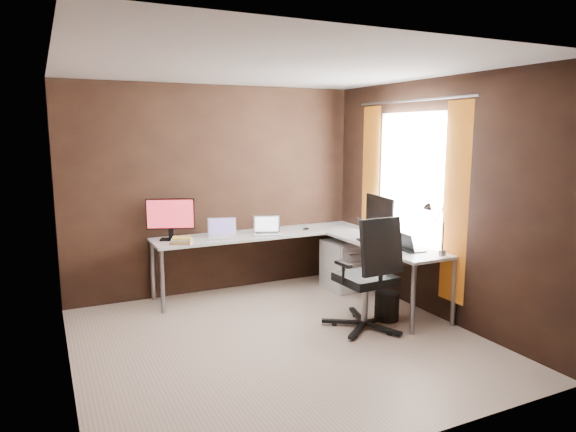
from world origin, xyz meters
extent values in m
cube|color=#BAA390|center=(0.00, 0.00, 0.00)|extent=(3.60, 3.60, 0.00)
cube|color=white|center=(0.00, 0.00, 2.50)|extent=(3.60, 3.60, 0.00)
cube|color=black|center=(0.00, 1.80, 1.25)|extent=(3.60, 0.00, 2.50)
cube|color=black|center=(0.00, -1.80, 1.25)|extent=(3.60, 0.00, 2.50)
cube|color=black|center=(-1.80, 0.00, 1.25)|extent=(0.00, 3.60, 2.50)
cube|color=black|center=(1.80, 0.00, 1.25)|extent=(0.00, 3.60, 2.50)
cube|color=white|center=(1.79, 0.35, 1.45)|extent=(0.00, 1.00, 1.30)
cube|color=orange|center=(1.75, -0.38, 1.25)|extent=(0.01, 0.35, 2.00)
cube|color=orange|center=(1.75, 1.07, 1.25)|extent=(0.01, 0.35, 2.00)
cylinder|color=slate|center=(1.75, 0.35, 2.28)|extent=(0.02, 1.90, 0.02)
cube|color=silver|center=(0.48, 1.50, 0.71)|extent=(2.65, 0.60, 0.03)
cube|color=silver|center=(1.50, 0.38, 0.71)|extent=(0.60, 1.65, 0.03)
cylinder|color=slate|center=(-0.81, 1.24, 0.35)|extent=(0.05, 0.05, 0.70)
cylinder|color=slate|center=(-0.81, 1.76, 0.35)|extent=(0.05, 0.05, 0.70)
cylinder|color=slate|center=(1.24, -0.41, 0.35)|extent=(0.05, 0.05, 0.70)
cylinder|color=slate|center=(1.76, -0.41, 0.35)|extent=(0.05, 0.05, 0.70)
cylinder|color=slate|center=(1.76, 1.76, 0.35)|extent=(0.05, 0.05, 0.70)
cube|color=silver|center=(1.43, 1.15, 0.30)|extent=(0.42, 0.50, 0.60)
cube|color=black|center=(-0.62, 1.58, 0.74)|extent=(0.28, 0.23, 0.01)
cube|color=black|center=(-0.61, 1.59, 0.80)|extent=(0.06, 0.05, 0.11)
cube|color=black|center=(-0.61, 1.59, 1.03)|extent=(0.52, 0.22, 0.35)
cube|color=red|center=(-0.62, 1.58, 1.03)|extent=(0.48, 0.19, 0.32)
cube|color=black|center=(1.57, 0.59, 0.74)|extent=(0.18, 0.25, 0.01)
cube|color=black|center=(1.55, 0.59, 0.80)|extent=(0.04, 0.06, 0.11)
cube|color=black|center=(1.55, 0.59, 1.04)|extent=(0.10, 0.61, 0.38)
cube|color=#16439D|center=(1.56, 0.59, 1.04)|extent=(0.08, 0.58, 0.35)
cube|color=silver|center=(-0.06, 1.43, 0.74)|extent=(0.38, 0.32, 0.02)
cube|color=silver|center=(-0.03, 1.51, 0.85)|extent=(0.33, 0.16, 0.20)
cube|color=#5B4B89|center=(-0.04, 1.51, 0.85)|extent=(0.29, 0.14, 0.17)
cube|color=silver|center=(0.48, 1.37, 0.74)|extent=(0.38, 0.33, 0.02)
cube|color=silver|center=(0.51, 1.45, 0.85)|extent=(0.32, 0.18, 0.20)
cube|color=white|center=(0.51, 1.45, 0.85)|extent=(0.28, 0.16, 0.17)
cube|color=black|center=(1.37, 0.44, 0.74)|extent=(0.38, 0.46, 0.02)
cube|color=black|center=(1.27, 0.47, 0.87)|extent=(0.18, 0.40, 0.25)
cube|color=#192134|center=(1.28, 0.47, 0.87)|extent=(0.16, 0.35, 0.21)
cube|color=black|center=(1.50, -0.03, 0.74)|extent=(0.22, 0.30, 0.02)
cube|color=black|center=(1.43, -0.02, 0.83)|extent=(0.08, 0.29, 0.18)
cube|color=#B44952|center=(1.43, -0.02, 0.83)|extent=(0.06, 0.25, 0.15)
cube|color=tan|center=(-0.56, 1.33, 0.74)|extent=(0.28, 0.27, 0.02)
cube|color=gold|center=(-0.56, 1.33, 0.76)|extent=(0.26, 0.23, 0.02)
cube|color=silver|center=(-0.56, 1.33, 0.78)|extent=(0.26, 0.24, 0.02)
cube|color=gold|center=(-0.56, 1.33, 0.80)|extent=(0.23, 0.20, 0.01)
ellipsoid|color=black|center=(-0.54, 1.37, 0.75)|extent=(0.09, 0.07, 0.03)
ellipsoid|color=black|center=(1.04, 1.43, 0.75)|extent=(0.09, 0.07, 0.03)
cylinder|color=slate|center=(1.64, -0.34, 0.76)|extent=(0.07, 0.07, 0.05)
cylinder|color=slate|center=(1.64, -0.34, 0.93)|extent=(0.02, 0.02, 0.28)
cylinder|color=slate|center=(1.59, -0.31, 1.12)|extent=(0.02, 0.16, 0.21)
cone|color=slate|center=(1.54, -0.24, 1.19)|extent=(0.09, 0.11, 0.12)
cylinder|color=slate|center=(0.93, -0.05, 0.27)|extent=(0.06, 0.06, 0.41)
cube|color=black|center=(0.93, -0.05, 0.50)|extent=(0.51, 0.51, 0.09)
cube|color=black|center=(0.94, -0.29, 0.88)|extent=(0.46, 0.15, 0.54)
cylinder|color=black|center=(1.25, 0.02, 0.15)|extent=(0.26, 0.26, 0.29)
camera|label=1|loc=(-1.92, -4.15, 1.95)|focal=32.00mm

